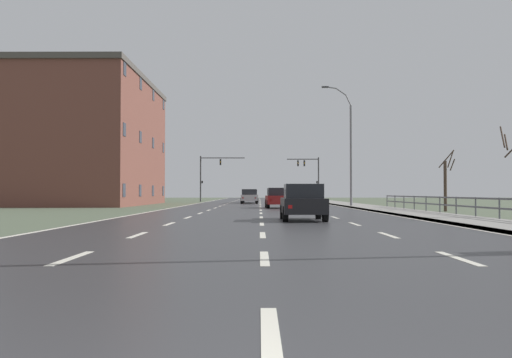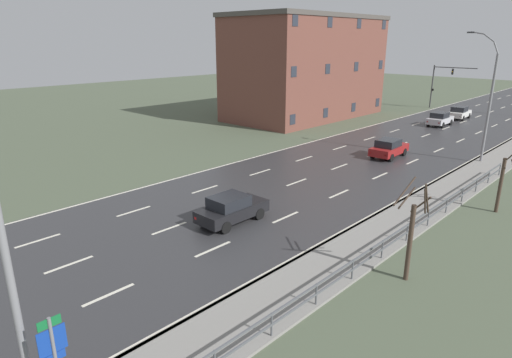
{
  "view_description": "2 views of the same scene",
  "coord_description": "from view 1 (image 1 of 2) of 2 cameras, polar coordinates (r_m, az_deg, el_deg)",
  "views": [
    {
      "loc": [
        -0.09,
        -2.56,
        1.21
      ],
      "look_at": [
        -0.42,
        50.9,
        2.53
      ],
      "focal_mm": 38.6,
      "sensor_mm": 36.0,
      "label": 1
    },
    {
      "loc": [
        17.95,
        5.97,
        9.56
      ],
      "look_at": [
        0.0,
        24.87,
        1.22
      ],
      "focal_mm": 30.66,
      "sensor_mm": 36.0,
      "label": 2
    }
  ],
  "objects": [
    {
      "name": "guardrail",
      "position": [
        28.37,
        20.88,
        -2.34
      ],
      "size": [
        0.07,
        32.59,
        1.0
      ],
      "color": "#515459",
      "rests_on": "ground"
    },
    {
      "name": "sidewalk_right",
      "position": [
        63.15,
        8.11,
        -2.44
      ],
      "size": [
        3.0,
        120.0,
        0.12
      ],
      "color": "gray",
      "rests_on": "ground"
    },
    {
      "name": "car_far_right",
      "position": [
        42.4,
        2.27,
        -1.96
      ],
      "size": [
        1.95,
        4.16,
        1.57
      ],
      "rotation": [
        0.0,
        0.0,
        0.04
      ],
      "color": "maroon",
      "rests_on": "ground"
    },
    {
      "name": "brick_building",
      "position": [
        56.7,
        -16.55,
        3.74
      ],
      "size": [
        10.92,
        21.11,
        12.46
      ],
      "color": "brown",
      "rests_on": "ground"
    },
    {
      "name": "car_distant",
      "position": [
        59.65,
        -0.72,
        -1.8
      ],
      "size": [
        1.91,
        4.14,
        1.57
      ],
      "rotation": [
        0.0,
        0.0,
        0.02
      ],
      "color": "#B7B7BC",
      "rests_on": "ground"
    },
    {
      "name": "bare_tree_mid",
      "position": [
        37.24,
        19.07,
        -0.38
      ],
      "size": [
        0.89,
        1.22,
        3.98
      ],
      "color": "#423328",
      "rests_on": "ground"
    },
    {
      "name": "street_lamp_midground",
      "position": [
        46.79,
        9.62,
        3.23
      ],
      "size": [
        2.54,
        0.24,
        10.19
      ],
      "color": "slate",
      "rests_on": "ground"
    },
    {
      "name": "ground_plane",
      "position": [
        50.58,
        0.45,
        -2.85
      ],
      "size": [
        160.0,
        160.0,
        0.12
      ],
      "color": "#4C5642"
    },
    {
      "name": "traffic_signal_left",
      "position": [
        73.26,
        -4.87,
        0.82
      ],
      "size": [
        5.95,
        0.36,
        6.07
      ],
      "color": "#38383A",
      "rests_on": "ground"
    },
    {
      "name": "car_mid_centre",
      "position": [
        23.7,
        4.88,
        -2.39
      ],
      "size": [
        1.85,
        4.11,
        1.57
      ],
      "rotation": [
        0.0,
        0.0,
        0.0
      ],
      "color": "black",
      "rests_on": "ground"
    },
    {
      "name": "road_asphalt_strip",
      "position": [
        62.57,
        0.43,
        -2.51
      ],
      "size": [
        14.0,
        120.0,
        0.03
      ],
      "color": "#303033",
      "rests_on": "ground"
    },
    {
      "name": "traffic_signal_right",
      "position": [
        74.51,
        5.71,
        0.79
      ],
      "size": [
        4.35,
        0.36,
        5.97
      ],
      "color": "#38383A",
      "rests_on": "ground"
    },
    {
      "name": "car_near_right",
      "position": [
        65.88,
        -0.63,
        -1.77
      ],
      "size": [
        2.02,
        4.19,
        1.57
      ],
      "rotation": [
        0.0,
        0.0,
        0.06
      ],
      "color": "silver",
      "rests_on": "ground"
    }
  ]
}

